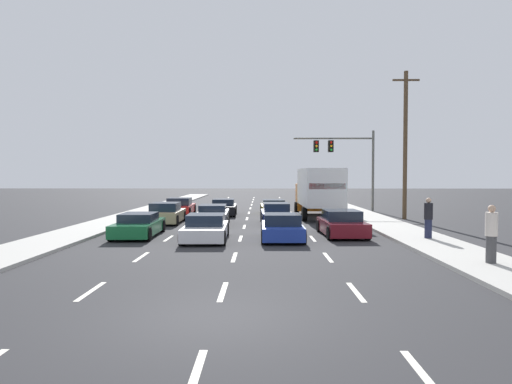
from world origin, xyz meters
TOP-DOWN VIEW (x-y plane):
  - ground_plane at (0.00, 25.00)m, footprint 140.00×140.00m
  - sidewalk_right at (8.33, 20.00)m, footprint 2.76×80.00m
  - sidewalk_left at (-8.33, 20.00)m, footprint 2.76×80.00m
  - lane_markings at (-0.00, 22.24)m, footprint 6.94×62.00m
  - car_red at (-5.22, 25.75)m, footprint 2.06×4.27m
  - car_tan at (-4.92, 19.10)m, footprint 1.98×4.09m
  - car_green at (-5.02, 13.00)m, footprint 2.00×4.59m
  - car_black at (-1.83, 24.95)m, footprint 1.99×4.19m
  - car_gray at (-1.94, 18.49)m, footprint 2.01×4.58m
  - car_white at (-1.57, 11.72)m, footprint 2.10×4.48m
  - car_yellow at (1.91, 26.39)m, footprint 2.04×4.25m
  - car_navy at (1.88, 18.81)m, footprint 1.93×4.40m
  - car_blue at (1.94, 11.80)m, footprint 1.95×4.00m
  - box_truck at (4.93, 22.69)m, footprint 2.78×8.34m
  - car_maroon at (4.95, 13.30)m, footprint 2.09×4.25m
  - traffic_signal_mast at (7.48, 28.91)m, footprint 6.65×0.69m
  - utility_pole_mid at (10.71, 22.06)m, footprint 1.80×0.28m
  - pedestrian_near_corner at (8.43, 5.50)m, footprint 0.38×0.38m
  - pedestrian_mid_block at (8.53, 11.45)m, footprint 0.38×0.38m

SIDE VIEW (x-z plane):
  - ground_plane at x=0.00m, z-range 0.00..0.00m
  - lane_markings at x=0.00m, z-range 0.00..0.01m
  - sidewalk_right at x=8.33m, z-range 0.00..0.14m
  - sidewalk_left at x=-8.33m, z-range 0.00..0.14m
  - car_yellow at x=1.91m, z-range -0.03..1.07m
  - car_green at x=-5.02m, z-range -0.04..1.09m
  - car_white at x=-1.57m, z-range -0.05..1.13m
  - car_blue at x=1.94m, z-range -0.06..1.17m
  - car_black at x=-1.83m, z-range -0.05..1.16m
  - car_red at x=-5.22m, z-range -0.07..1.20m
  - car_gray at x=-1.94m, z-range -0.03..1.17m
  - car_maroon at x=4.95m, z-range -0.05..1.21m
  - car_navy at x=1.88m, z-range -0.05..1.25m
  - car_tan at x=-4.92m, z-range -0.05..1.25m
  - pedestrian_mid_block at x=8.53m, z-range 0.14..1.97m
  - pedestrian_near_corner at x=8.43m, z-range 0.15..2.03m
  - box_truck at x=4.93m, z-range 0.26..3.69m
  - traffic_signal_mast at x=7.48m, z-range 1.51..8.16m
  - utility_pole_mid at x=10.71m, z-range 0.14..10.12m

